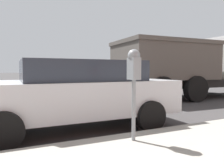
{
  "coord_description": "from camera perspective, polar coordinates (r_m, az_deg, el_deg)",
  "views": [
    {
      "loc": [
        -5.49,
        1.36,
        1.27
      ],
      "look_at": [
        -2.23,
        -0.22,
        1.04
      ],
      "focal_mm": 35.0,
      "sensor_mm": 36.0,
      "label": 1
    }
  ],
  "objects": [
    {
      "name": "dump_truck",
      "position": [
        10.7,
        18.87,
        4.79
      ],
      "size": [
        3.17,
        6.69,
        2.8
      ],
      "rotation": [
        0.0,
        0.0,
        3.09
      ],
      "color": "black",
      "rests_on": "ground_plane"
    },
    {
      "name": "car_silver",
      "position": [
        4.84,
        -9.52,
        -2.09
      ],
      "size": [
        2.12,
        4.44,
        1.47
      ],
      "rotation": [
        0.0,
        0.0,
        -0.02
      ],
      "color": "#B7BABF",
      "rests_on": "ground_plane"
    },
    {
      "name": "parking_meter",
      "position": [
        3.39,
        5.72,
        3.31
      ],
      "size": [
        0.21,
        0.19,
        1.43
      ],
      "color": "gray",
      "rests_on": "sidewalk"
    },
    {
      "name": "ground_plane",
      "position": [
        5.8,
        -11.72,
        -9.07
      ],
      "size": [
        220.0,
        220.0,
        0.0
      ],
      "primitive_type": "plane",
      "color": "#3D3A3A"
    }
  ]
}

